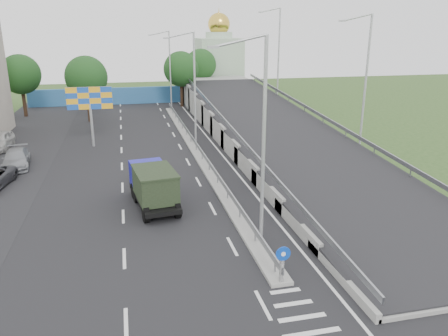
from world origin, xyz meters
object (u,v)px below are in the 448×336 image
object	(u,v)px
lamp_post_near	(260,133)
billboard	(90,102)
lamp_post_mid	(193,83)
church	(219,61)
dump_truck	(153,184)
parked_car_d	(16,159)
lamp_post_far	(169,66)
sign_bollard	(282,264)

from	to	relation	value
lamp_post_near	billboard	world-z (taller)	lamp_post_near
lamp_post_near	lamp_post_mid	xyz separation A→B (m)	(0.00, 20.00, 0.00)
church	dump_truck	world-z (taller)	church
lamp_post_near	lamp_post_mid	bearing A→B (deg)	90.00
dump_truck	parked_car_d	bearing A→B (deg)	126.28
lamp_post_far	church	size ratio (longest dim) A/B	0.73
lamp_post_mid	billboard	distance (m)	9.47
lamp_post_far	parked_car_d	bearing A→B (deg)	-122.33
billboard	parked_car_d	world-z (taller)	billboard
church	dump_truck	size ratio (longest dim) A/B	2.31
sign_bollard	parked_car_d	size ratio (longest dim) A/B	0.35
lamp_post_far	dump_truck	world-z (taller)	lamp_post_far
lamp_post_near	lamp_post_far	size ratio (longest dim) A/B	1.00
sign_bollard	lamp_post_far	xyz separation A→B (m)	(0.11, 43.83, 4.77)
lamp_post_mid	dump_truck	xyz separation A→B (m)	(-4.73, -13.70, -4.40)
lamp_post_mid	lamp_post_near	bearing A→B (deg)	-90.00
lamp_post_near	lamp_post_mid	world-z (taller)	same
lamp_post_far	parked_car_d	distance (m)	27.97
sign_bollard	church	distance (m)	58.84
sign_bollard	church	bearing A→B (deg)	80.19
lamp_post_mid	lamp_post_far	xyz separation A→B (m)	(0.00, 20.00, 0.00)
lamp_post_mid	billboard	xyz separation A→B (m)	(-9.11, 2.00, -1.62)
lamp_post_near	lamp_post_mid	distance (m)	20.00
parked_car_d	lamp_post_mid	bearing A→B (deg)	5.16
dump_truck	parked_car_d	distance (m)	14.48
parked_car_d	church	bearing A→B (deg)	49.31
church	parked_car_d	bearing A→B (deg)	-123.45
billboard	dump_truck	size ratio (longest dim) A/B	0.92
sign_bollard	lamp_post_near	xyz separation A→B (m)	(0.11, 3.83, 4.77)
sign_bollard	lamp_post_mid	xyz separation A→B (m)	(0.11, 23.83, 4.77)
lamp_post_near	dump_truck	xyz separation A→B (m)	(-4.73, 6.30, -4.40)
dump_truck	parked_car_d	xyz separation A→B (m)	(-9.97, 10.47, -0.72)
lamp_post_near	church	bearing A→B (deg)	79.62
lamp_post_mid	lamp_post_far	world-z (taller)	same
parked_car_d	billboard	bearing A→B (deg)	35.85
lamp_post_near	parked_car_d	bearing A→B (deg)	131.25
sign_bollard	church	world-z (taller)	church
lamp_post_near	parked_car_d	xyz separation A→B (m)	(-14.70, 16.77, -5.12)
sign_bollard	dump_truck	world-z (taller)	dump_truck
billboard	dump_truck	world-z (taller)	billboard
dump_truck	church	bearing A→B (deg)	65.63
lamp_post_far	sign_bollard	bearing A→B (deg)	-90.14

